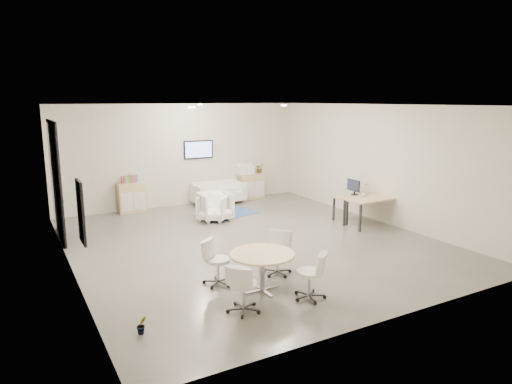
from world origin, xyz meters
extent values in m
cube|color=#55534E|center=(0.00, 0.00, -0.40)|extent=(8.00, 9.00, 0.80)
cube|color=white|center=(0.00, 0.00, 3.60)|extent=(8.00, 9.00, 0.80)
cube|color=beige|center=(0.00, 4.90, 1.60)|extent=(8.00, 0.80, 3.20)
cube|color=beige|center=(0.00, -4.90, 1.60)|extent=(8.00, 0.80, 3.20)
cube|color=beige|center=(-4.40, 0.00, 1.60)|extent=(0.80, 9.00, 3.20)
cube|color=beige|center=(4.40, 0.00, 1.60)|extent=(0.80, 9.00, 3.20)
cube|color=black|center=(-3.96, 2.50, 1.43)|extent=(0.02, 1.90, 2.85)
cube|color=black|center=(-3.94, 2.50, 2.81)|extent=(0.06, 1.90, 0.08)
cube|color=black|center=(-3.94, 1.59, 1.43)|extent=(0.06, 0.08, 2.85)
cube|color=black|center=(-3.94, 3.41, 1.43)|extent=(0.06, 0.08, 2.85)
cube|color=black|center=(-3.94, 2.65, 1.43)|extent=(0.06, 0.07, 2.85)
cube|color=#B2B2B7|center=(-3.90, 2.05, 1.05)|extent=(0.04, 0.60, 0.05)
cube|color=black|center=(-3.98, -1.60, 1.55)|extent=(0.04, 0.54, 1.04)
cube|color=white|center=(-3.95, -1.60, 1.55)|extent=(0.01, 0.46, 0.96)
cube|color=#CE4676|center=(-3.95, -1.60, 1.35)|extent=(0.01, 0.32, 0.30)
cube|color=black|center=(0.50, 4.46, 1.75)|extent=(0.98, 0.05, 0.58)
cube|color=#93B0FF|center=(0.50, 4.44, 1.75)|extent=(0.90, 0.01, 0.50)
cylinder|color=#FFEAC6|center=(-1.80, -1.00, 3.18)|extent=(0.14, 0.14, 0.03)
cylinder|color=#FFEAC6|center=(1.20, 0.50, 3.18)|extent=(0.14, 0.14, 0.03)
cylinder|color=#FFEAC6|center=(0.00, 3.00, 3.18)|extent=(0.14, 0.14, 0.03)
cube|color=tan|center=(-1.75, 4.27, 0.45)|extent=(0.80, 0.40, 0.90)
cube|color=silver|center=(-1.93, 4.06, 0.36)|extent=(0.33, 0.02, 0.54)
cube|color=silver|center=(-1.57, 4.06, 0.36)|extent=(0.33, 0.02, 0.54)
cube|color=tan|center=(2.31, 4.27, 0.43)|extent=(0.86, 0.40, 0.86)
cube|color=silver|center=(2.11, 4.06, 0.34)|extent=(0.36, 0.02, 0.52)
cube|color=silver|center=(2.51, 4.06, 0.34)|extent=(0.36, 0.02, 0.52)
cube|color=red|center=(-2.00, 4.27, 1.01)|extent=(0.05, 0.14, 0.22)
cube|color=#337FCC|center=(-1.94, 4.27, 1.01)|extent=(0.04, 0.14, 0.22)
cube|color=gold|center=(-1.88, 4.27, 1.01)|extent=(0.04, 0.14, 0.22)
cube|color=#4CB24C|center=(-1.82, 4.27, 1.01)|extent=(0.04, 0.14, 0.22)
cube|color=#CC6619|center=(-1.76, 4.27, 1.01)|extent=(0.04, 0.14, 0.22)
cube|color=purple|center=(-1.70, 4.27, 1.01)|extent=(0.04, 0.14, 0.22)
cube|color=#E54C7F|center=(-1.64, 4.27, 1.01)|extent=(0.04, 0.14, 0.22)
cube|color=teal|center=(-1.58, 4.27, 1.01)|extent=(0.04, 0.14, 0.22)
cube|color=white|center=(2.10, 4.27, 1.01)|extent=(0.57, 0.50, 0.30)
cube|color=white|center=(2.10, 4.27, 1.19)|extent=(0.43, 0.37, 0.06)
cube|color=white|center=(0.99, 4.04, 0.25)|extent=(1.66, 0.89, 0.30)
cube|color=white|center=(0.99, 4.36, 0.56)|extent=(1.63, 0.26, 0.30)
cube|color=white|center=(0.25, 4.04, 0.41)|extent=(0.18, 0.82, 0.61)
cube|color=white|center=(1.73, 4.04, 0.41)|extent=(0.18, 0.82, 0.61)
cube|color=#2D4A89|center=(0.64, 2.69, 0.01)|extent=(1.93, 1.54, 0.01)
imported|color=white|center=(0.00, 2.21, 0.39)|extent=(1.05, 1.05, 0.79)
imported|color=white|center=(0.07, 2.22, 0.43)|extent=(0.89, 0.84, 0.86)
cube|color=tan|center=(3.56, 0.31, 0.67)|extent=(1.36, 0.75, 0.04)
cube|color=black|center=(2.95, 0.03, 0.32)|extent=(0.05, 0.05, 0.65)
cube|color=black|center=(4.18, 0.03, 0.32)|extent=(0.05, 0.05, 0.65)
cube|color=black|center=(2.95, 0.59, 0.32)|extent=(0.05, 0.05, 0.65)
cube|color=black|center=(4.18, 0.59, 0.32)|extent=(0.05, 0.05, 0.65)
cube|color=tan|center=(3.50, -0.33, 0.74)|extent=(1.46, 0.74, 0.04)
cube|color=black|center=(2.82, -0.64, 0.36)|extent=(0.05, 0.05, 0.72)
cube|color=black|center=(4.17, -0.64, 0.36)|extent=(0.05, 0.05, 0.72)
cube|color=black|center=(2.82, -0.02, 0.36)|extent=(0.05, 0.05, 0.72)
cube|color=black|center=(4.17, -0.02, 0.36)|extent=(0.05, 0.05, 0.72)
cylinder|color=black|center=(3.56, 0.46, 0.70)|extent=(0.20, 0.20, 0.02)
cube|color=black|center=(3.56, 0.46, 0.82)|extent=(0.04, 0.03, 0.24)
cube|color=black|center=(3.51, 0.46, 0.97)|extent=(0.03, 0.50, 0.32)
cylinder|color=tan|center=(-1.20, -2.62, 0.68)|extent=(1.14, 1.14, 0.04)
cylinder|color=#B2B2B7|center=(-1.20, -2.62, 0.33)|extent=(0.10, 0.10, 0.66)
cube|color=#B2B2B7|center=(-1.20, -2.62, 0.01)|extent=(0.67, 0.06, 0.03)
cube|color=#B2B2B7|center=(-1.20, -2.62, 0.01)|extent=(0.06, 0.67, 0.03)
imported|color=#3F7F3F|center=(2.63, 4.26, 0.98)|extent=(0.38, 0.40, 0.25)
imported|color=#3F7F3F|center=(-3.47, -3.09, 0.06)|extent=(0.18, 0.29, 0.12)
imported|color=white|center=(3.41, -0.10, 0.83)|extent=(0.17, 0.15, 0.14)
camera|label=1|loc=(-4.96, -9.18, 3.32)|focal=32.00mm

